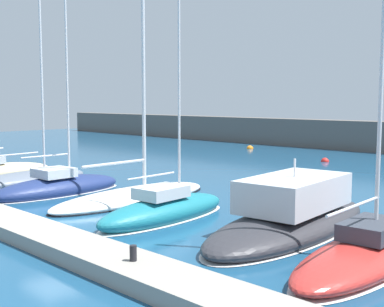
{
  "coord_description": "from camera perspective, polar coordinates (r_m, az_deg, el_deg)",
  "views": [
    {
      "loc": [
        17.77,
        -10.37,
        4.92
      ],
      "look_at": [
        2.26,
        5.23,
        2.62
      ],
      "focal_mm": 47.78,
      "sensor_mm": 36.0,
      "label": 1
    }
  ],
  "objects": [
    {
      "name": "ground_plane",
      "position": [
        21.16,
        -14.62,
        -7.67
      ],
      "size": [
        120.0,
        120.0,
        0.0
      ],
      "primitive_type": "plane",
      "color": "navy"
    },
    {
      "name": "dock_pier",
      "position": [
        20.29,
        -18.99,
        -7.68
      ],
      "size": [
        37.16,
        1.83,
        0.49
      ],
      "primitive_type": "cube",
      "color": "gray",
      "rests_on": "ground_plane"
    },
    {
      "name": "sailboat_slate_second",
      "position": [
        32.35,
        -17.66,
        -2.74
      ],
      "size": [
        3.41,
        8.25,
        12.25
      ],
      "rotation": [
        0.0,
        0.0,
        1.68
      ],
      "color": "slate",
      "rests_on": "ground_plane"
    },
    {
      "name": "sailboat_navy_third",
      "position": [
        27.92,
        -14.7,
        -3.64
      ],
      "size": [
        2.83,
        7.72,
        16.9
      ],
      "rotation": [
        0.0,
        0.0,
        1.62
      ],
      "color": "navy",
      "rests_on": "ground_plane"
    },
    {
      "name": "sailboat_white_fourth",
      "position": [
        25.45,
        -6.54,
        -4.42
      ],
      "size": [
        3.54,
        9.92,
        20.5
      ],
      "rotation": [
        0.0,
        0.0,
        1.64
      ],
      "color": "white",
      "rests_on": "ground_plane"
    },
    {
      "name": "sailboat_teal_fifth",
      "position": [
        21.28,
        -3.1,
        -6.34
      ],
      "size": [
        2.72,
        7.27,
        11.51
      ],
      "rotation": [
        0.0,
        0.0,
        1.66
      ],
      "color": "#19707F",
      "rests_on": "ground_plane"
    },
    {
      "name": "motorboat_charcoal_sixth",
      "position": [
        19.75,
        11.23,
        -6.96
      ],
      "size": [
        4.53,
        10.84,
        3.14
      ],
      "rotation": [
        0.0,
        0.0,
        1.68
      ],
      "color": "#2D2D33",
      "rests_on": "ground_plane"
    },
    {
      "name": "sailboat_red_seventh",
      "position": [
        16.67,
        19.04,
        -10.27
      ],
      "size": [
        3.13,
        8.71,
        14.0
      ],
      "rotation": [
        0.0,
        0.0,
        1.64
      ],
      "color": "#B72D28",
      "rests_on": "ground_plane"
    },
    {
      "name": "mooring_buoy_red",
      "position": [
        42.41,
        14.62,
        -0.89
      ],
      "size": [
        0.65,
        0.65,
        0.65
      ],
      "primitive_type": "sphere",
      "color": "red",
      "rests_on": "ground_plane"
    },
    {
      "name": "mooring_buoy_orange",
      "position": [
        52.35,
        6.49,
        0.53
      ],
      "size": [
        0.69,
        0.69,
        0.69
      ],
      "primitive_type": "sphere",
      "color": "orange",
      "rests_on": "ground_plane"
    },
    {
      "name": "dock_bollard",
      "position": [
        14.47,
        -6.58,
        -10.99
      ],
      "size": [
        0.2,
        0.2,
        0.44
      ],
      "primitive_type": "cylinder",
      "color": "black",
      "rests_on": "dock_pier"
    }
  ]
}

